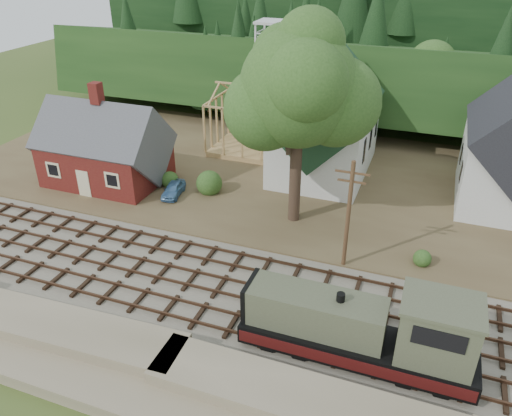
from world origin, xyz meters
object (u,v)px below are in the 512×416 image
(locomotive, at_px, (366,331))
(patio_set, at_px, (100,169))
(car_blue, at_px, (173,189))
(car_green, at_px, (112,159))

(locomotive, relative_size, patio_set, 5.02)
(locomotive, bearing_deg, car_blue, 144.50)
(car_green, relative_size, patio_set, 1.52)
(car_blue, height_order, car_green, car_green)
(car_green, distance_m, patio_set, 5.81)
(car_green, bearing_deg, patio_set, -167.72)
(locomotive, distance_m, patio_set, 27.74)
(locomotive, height_order, patio_set, locomotive)
(car_blue, xyz_separation_m, car_green, (-8.85, 3.74, 0.03))
(patio_set, bearing_deg, car_green, 116.17)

